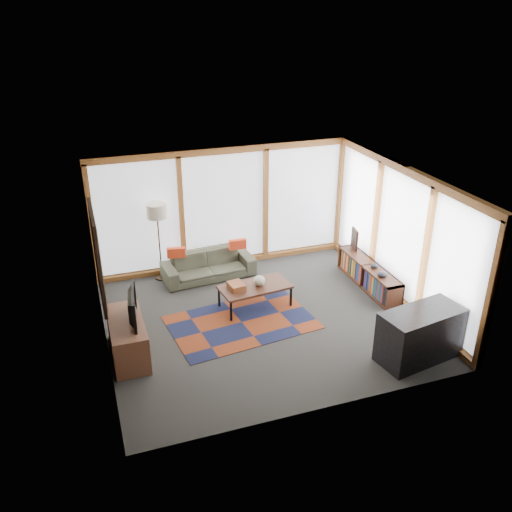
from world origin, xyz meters
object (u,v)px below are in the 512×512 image
object	(u,v)px
sofa	(208,265)
tv_console	(128,338)
coffee_table	(255,296)
television	(129,307)
floor_lamp	(159,242)
bookshelf	(368,275)
bar_counter	(420,335)

from	to	relation	value
sofa	tv_console	xyz separation A→B (m)	(-1.92, -2.25, 0.05)
coffee_table	television	xyz separation A→B (m)	(-2.37, -0.81, 0.68)
floor_lamp	bookshelf	xyz separation A→B (m)	(3.87, -1.72, -0.57)
bookshelf	bar_counter	size ratio (longest dim) A/B	1.46
bookshelf	floor_lamp	bearing A→B (deg)	156.01
coffee_table	television	size ratio (longest dim) A/B	1.49
bookshelf	sofa	bearing A→B (deg)	153.91
floor_lamp	tv_console	world-z (taller)	floor_lamp
television	tv_console	bearing A→B (deg)	94.10
sofa	bar_counter	xyz separation A→B (m)	(2.49, -3.84, 0.15)
bookshelf	tv_console	xyz separation A→B (m)	(-4.86, -0.81, 0.08)
bookshelf	television	xyz separation A→B (m)	(-4.79, -0.82, 0.65)
floor_lamp	television	xyz separation A→B (m)	(-0.91, -2.54, 0.08)
tv_console	bar_counter	size ratio (longest dim) A/B	0.96
coffee_table	tv_console	bearing A→B (deg)	-161.72
bar_counter	floor_lamp	bearing A→B (deg)	119.89
sofa	coffee_table	xyz separation A→B (m)	(0.53, -1.45, -0.06)
tv_console	television	bearing A→B (deg)	-3.13
sofa	television	size ratio (longest dim) A/B	2.15
bookshelf	bar_counter	world-z (taller)	bar_counter
floor_lamp	tv_console	size ratio (longest dim) A/B	1.26
coffee_table	bar_counter	world-z (taller)	bar_counter
television	bar_counter	bearing A→B (deg)	-102.77
bar_counter	tv_console	bearing A→B (deg)	150.43
sofa	television	xyz separation A→B (m)	(-1.85, -2.26, 0.63)
television	sofa	bearing A→B (deg)	-32.02
bookshelf	bar_counter	bearing A→B (deg)	-100.68
sofa	floor_lamp	xyz separation A→B (m)	(-0.93, 0.28, 0.54)
sofa	tv_console	world-z (taller)	tv_console
coffee_table	television	distance (m)	2.60
television	bar_counter	world-z (taller)	television
tv_console	television	xyz separation A→B (m)	(0.07, -0.00, 0.58)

